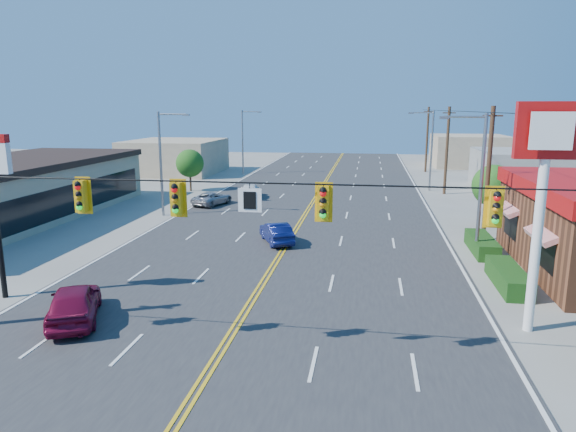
# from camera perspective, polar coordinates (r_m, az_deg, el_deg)

# --- Properties ---
(ground) EXTENTS (160.00, 160.00, 0.00)m
(ground) POSITION_cam_1_polar(r_m,az_deg,el_deg) (18.13, -7.82, -15.36)
(ground) COLOR gray
(ground) RESTS_ON ground
(road) EXTENTS (20.00, 120.00, 0.06)m
(road) POSITION_cam_1_polar(r_m,az_deg,el_deg) (36.65, 1.18, -1.07)
(road) COLOR #2D2D30
(road) RESTS_ON ground
(signal_span) EXTENTS (24.32, 0.34, 9.00)m
(signal_span) POSITION_cam_1_polar(r_m,az_deg,el_deg) (16.51, -8.69, -0.06)
(signal_span) COLOR #47301E
(signal_span) RESTS_ON ground
(kfc_pylon) EXTENTS (2.20, 0.36, 8.50)m
(kfc_pylon) POSITION_cam_1_polar(r_m,az_deg,el_deg) (20.46, 26.54, 4.41)
(kfc_pylon) COLOR white
(kfc_pylon) RESTS_ON ground
(streetlight_se) EXTENTS (2.55, 0.25, 8.00)m
(streetlight_se) POSITION_cam_1_polar(r_m,az_deg,el_deg) (30.21, 20.34, 4.04)
(streetlight_se) COLOR gray
(streetlight_se) RESTS_ON ground
(streetlight_ne) EXTENTS (2.55, 0.25, 8.00)m
(streetlight_ne) POSITION_cam_1_polar(r_m,az_deg,el_deg) (53.84, 15.47, 7.51)
(streetlight_ne) COLOR gray
(streetlight_ne) RESTS_ON ground
(streetlight_sw) EXTENTS (2.55, 0.25, 8.00)m
(streetlight_sw) POSITION_cam_1_polar(r_m,az_deg,el_deg) (40.69, -13.72, 6.30)
(streetlight_sw) COLOR gray
(streetlight_sw) RESTS_ON ground
(streetlight_nw) EXTENTS (2.55, 0.25, 8.00)m
(streetlight_nw) POSITION_cam_1_polar(r_m,az_deg,el_deg) (65.39, -4.90, 8.60)
(streetlight_nw) COLOR gray
(streetlight_nw) RESTS_ON ground
(utility_pole_near) EXTENTS (0.28, 0.28, 8.40)m
(utility_pole_near) POSITION_cam_1_polar(r_m,az_deg,el_deg) (34.42, 21.34, 4.32)
(utility_pole_near) COLOR #47301E
(utility_pole_near) RESTS_ON ground
(utility_pole_mid) EXTENTS (0.28, 0.28, 8.40)m
(utility_pole_mid) POSITION_cam_1_polar(r_m,az_deg,el_deg) (52.06, 17.23, 6.92)
(utility_pole_mid) COLOR #47301E
(utility_pole_mid) RESTS_ON ground
(utility_pole_far) EXTENTS (0.28, 0.28, 8.40)m
(utility_pole_far) POSITION_cam_1_polar(r_m,az_deg,el_deg) (69.89, 15.19, 8.19)
(utility_pole_far) COLOR #47301E
(utility_pole_far) RESTS_ON ground
(tree_kfc_rear) EXTENTS (2.94, 2.94, 4.41)m
(tree_kfc_rear) POSITION_cam_1_polar(r_m,az_deg,el_deg) (38.74, 21.86, 3.15)
(tree_kfc_rear) COLOR #47301E
(tree_kfc_rear) RESTS_ON ground
(tree_west) EXTENTS (2.80, 2.80, 4.20)m
(tree_west) POSITION_cam_1_polar(r_m,az_deg,el_deg) (52.79, -10.85, 5.77)
(tree_west) COLOR #47301E
(tree_west) RESTS_ON ground
(bld_east_mid) EXTENTS (12.00, 10.00, 4.00)m
(bld_east_mid) POSITION_cam_1_polar(r_m,az_deg,el_deg) (58.31, 26.15, 4.54)
(bld_east_mid) COLOR gray
(bld_east_mid) RESTS_ON ground
(bld_west_far) EXTENTS (11.00, 12.00, 4.20)m
(bld_west_far) POSITION_cam_1_polar(r_m,az_deg,el_deg) (68.35, -12.42, 6.48)
(bld_west_far) COLOR tan
(bld_west_far) RESTS_ON ground
(bld_east_far) EXTENTS (10.00, 10.00, 4.40)m
(bld_east_far) POSITION_cam_1_polar(r_m,az_deg,el_deg) (78.90, 19.46, 6.85)
(bld_east_far) COLOR tan
(bld_east_far) RESTS_ON ground
(car_magenta) EXTENTS (3.43, 4.74, 1.50)m
(car_magenta) POSITION_cam_1_polar(r_m,az_deg,el_deg) (22.03, -22.67, -9.01)
(car_magenta) COLOR maroon
(car_magenta) RESTS_ON ground
(car_blue) EXTENTS (2.84, 4.07, 1.27)m
(car_blue) POSITION_cam_1_polar(r_m,az_deg,el_deg) (31.83, -1.29, -1.96)
(car_blue) COLOR #0D144D
(car_blue) RESTS_ON ground
(car_white) EXTENTS (2.41, 4.59, 1.27)m
(car_white) POSITION_cam_1_polar(r_m,az_deg,el_deg) (48.04, -4.23, 2.75)
(car_white) COLOR white
(car_white) RESTS_ON ground
(car_silver) EXTENTS (3.08, 4.50, 1.14)m
(car_silver) POSITION_cam_1_polar(r_m,az_deg,el_deg) (44.69, -8.41, 1.88)
(car_silver) COLOR #9B9A9F
(car_silver) RESTS_ON ground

